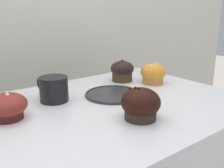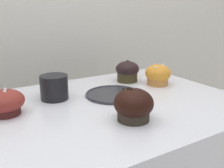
# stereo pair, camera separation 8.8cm
# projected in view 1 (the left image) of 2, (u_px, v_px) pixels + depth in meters

# --- Properties ---
(wall_back) EXTENTS (3.20, 0.10, 1.80)m
(wall_back) POSITION_uv_depth(u_px,v_px,m) (22.00, 75.00, 1.25)
(wall_back) COLOR beige
(wall_back) RESTS_ON ground
(muffin_front_center) EXTENTS (0.10, 0.10, 0.08)m
(muffin_front_center) POSITION_uv_depth(u_px,v_px,m) (153.00, 74.00, 1.04)
(muffin_front_center) COLOR #C5803B
(muffin_front_center) RESTS_ON display_counter
(muffin_back_left) EXTENTS (0.10, 0.10, 0.09)m
(muffin_back_left) POSITION_uv_depth(u_px,v_px,m) (122.00, 71.00, 1.07)
(muffin_back_left) COLOR #3A311A
(muffin_back_left) RESTS_ON display_counter
(muffin_back_right) EXTENTS (0.11, 0.11, 0.08)m
(muffin_back_right) POSITION_uv_depth(u_px,v_px,m) (7.00, 106.00, 0.70)
(muffin_back_right) COLOR #491C19
(muffin_back_right) RESTS_ON display_counter
(muffin_front_left) EXTENTS (0.11, 0.11, 0.09)m
(muffin_front_left) POSITION_uv_depth(u_px,v_px,m) (141.00, 105.00, 0.70)
(muffin_front_left) COLOR #30271D
(muffin_front_left) RESTS_ON display_counter
(coffee_cup) EXTENTS (0.09, 0.14, 0.08)m
(coffee_cup) POSITION_uv_depth(u_px,v_px,m) (53.00, 88.00, 0.84)
(coffee_cup) COLOR black
(coffee_cup) RESTS_ON display_counter
(serving_plate) EXTENTS (0.19, 0.19, 0.01)m
(serving_plate) POSITION_uv_depth(u_px,v_px,m) (113.00, 94.00, 0.90)
(serving_plate) COLOR #2D2D33
(serving_plate) RESTS_ON display_counter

